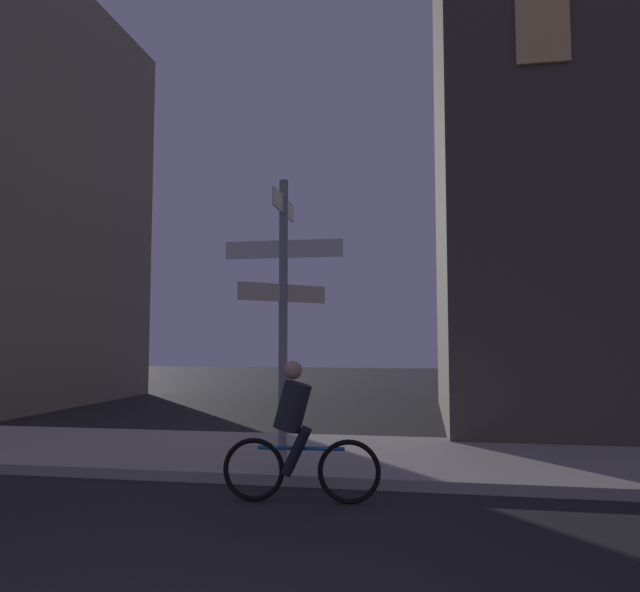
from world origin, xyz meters
The scene contains 3 objects.
sidewalk_kerb centered at (0.00, 7.32, 0.07)m, with size 40.00×3.38×0.14m, color #9E9991.
signpost centered at (-0.42, 6.02, 2.43)m, with size 1.65×1.16×3.91m.
cyclist centered at (0.01, 4.93, 0.75)m, with size 1.82×0.35×1.61m.
Camera 1 is at (1.46, -1.84, 1.83)m, focal length 33.37 mm.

